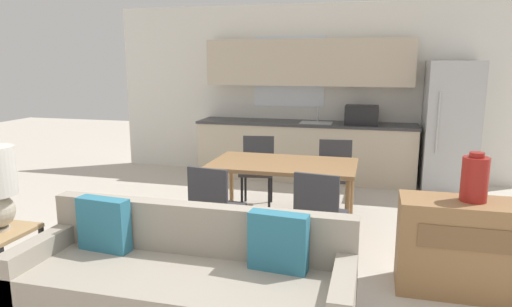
{
  "coord_description": "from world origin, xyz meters",
  "views": [
    {
      "loc": [
        1.03,
        -2.64,
        1.82
      ],
      "look_at": [
        -0.05,
        1.5,
        0.95
      ],
      "focal_mm": 32.0,
      "sensor_mm": 36.0,
      "label": 1
    }
  ],
  "objects": [
    {
      "name": "credenza",
      "position": [
        1.9,
        1.04,
        0.38
      ],
      "size": [
        1.29,
        0.45,
        0.75
      ],
      "color": "olive",
      "rests_on": "ground_plane"
    },
    {
      "name": "kitchen_counter",
      "position": [
        0.02,
        4.33,
        0.84
      ],
      "size": [
        3.34,
        0.65,
        2.15
      ],
      "color": "beige",
      "rests_on": "ground_plane"
    },
    {
      "name": "refrigerator",
      "position": [
        2.07,
        4.21,
        0.91
      ],
      "size": [
        0.7,
        0.76,
        1.83
      ],
      "color": "#B7BABC",
      "rests_on": "ground_plane"
    },
    {
      "name": "dining_chair_far_right",
      "position": [
        0.6,
        2.81,
        0.49
      ],
      "size": [
        0.46,
        0.46,
        0.88
      ],
      "rotation": [
        0.0,
        0.0,
        0.1
      ],
      "color": "#38383D",
      "rests_on": "ground_plane"
    },
    {
      "name": "side_table",
      "position": [
        -1.65,
        -0.01,
        0.39
      ],
      "size": [
        0.44,
        0.44,
        0.58
      ],
      "color": "tan",
      "rests_on": "ground_plane"
    },
    {
      "name": "dining_chair_near_left",
      "position": [
        -0.38,
        1.22,
        0.49
      ],
      "size": [
        0.47,
        0.47,
        0.88
      ],
      "rotation": [
        0.0,
        0.0,
        3.0
      ],
      "color": "#38383D",
      "rests_on": "ground_plane"
    },
    {
      "name": "vase",
      "position": [
        1.8,
        1.06,
        0.93
      ],
      "size": [
        0.2,
        0.2,
        0.38
      ],
      "color": "maroon",
      "rests_on": "credenza"
    },
    {
      "name": "dining_chair_near_right",
      "position": [
        0.6,
        1.25,
        0.49
      ],
      "size": [
        0.47,
        0.47,
        0.88
      ],
      "rotation": [
        0.0,
        0.0,
        3.0
      ],
      "color": "#38383D",
      "rests_on": "ground_plane"
    },
    {
      "name": "couch",
      "position": [
        -0.18,
        0.05,
        0.33
      ],
      "size": [
        2.29,
        0.8,
        0.83
      ],
      "color": "#3D2D1E",
      "rests_on": "ground_plane"
    },
    {
      "name": "dining_table",
      "position": [
        0.12,
        2.01,
        0.7
      ],
      "size": [
        1.53,
        0.88,
        0.76
      ],
      "color": "olive",
      "rests_on": "ground_plane"
    },
    {
      "name": "wall_back",
      "position": [
        -0.0,
        4.63,
        1.35
      ],
      "size": [
        6.4,
        0.07,
        2.7
      ],
      "color": "silver",
      "rests_on": "ground_plane"
    },
    {
      "name": "dining_chair_far_left",
      "position": [
        -0.38,
        2.85,
        0.49
      ],
      "size": [
        0.48,
        0.48,
        0.88
      ],
      "rotation": [
        0.0,
        0.0,
        0.15
      ],
      "color": "#38383D",
      "rests_on": "ground_plane"
    }
  ]
}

